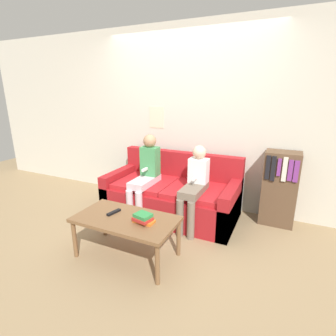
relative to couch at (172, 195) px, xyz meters
name	(u,v)px	position (x,y,z in m)	size (l,w,h in m)	color
ground_plane	(154,232)	(0.00, -0.56, -0.28)	(10.00, 10.00, 0.00)	#937A56
wall_back	(187,118)	(0.00, 0.53, 1.02)	(8.00, 0.06, 2.60)	beige
couch	(172,195)	(0.00, 0.00, 0.00)	(1.80, 0.88, 0.83)	maroon
coffee_table	(126,222)	(-0.02, -1.11, 0.12)	(1.05, 0.57, 0.45)	brown
person_left	(146,173)	(-0.31, -0.20, 0.35)	(0.24, 0.59, 1.13)	silver
person_right	(195,184)	(0.40, -0.21, 0.31)	(0.24, 0.59, 1.04)	#756656
tv_remote	(114,212)	(-0.19, -1.08, 0.18)	(0.08, 0.17, 0.02)	black
book_stack	(143,218)	(0.19, -1.12, 0.21)	(0.21, 0.18, 0.09)	orange
bookshelf	(279,188)	(1.36, 0.33, 0.21)	(0.42, 0.31, 0.97)	brown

